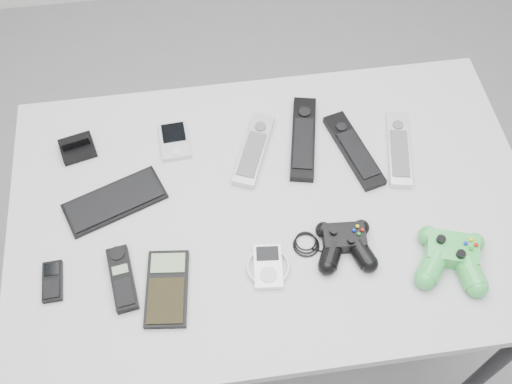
{
  "coord_description": "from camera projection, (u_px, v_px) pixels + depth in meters",
  "views": [
    {
      "loc": [
        -0.17,
        -0.69,
        1.96
      ],
      "look_at": [
        -0.07,
        0.03,
        0.82
      ],
      "focal_mm": 42.0,
      "sensor_mm": 36.0,
      "label": 1
    }
  ],
  "objects": [
    {
      "name": "remote_silver_b",
      "position": [
        399.0,
        148.0,
        1.43
      ],
      "size": [
        0.09,
        0.22,
        0.02
      ],
      "primitive_type": "cube",
      "rotation": [
        0.0,
        0.0,
        -0.21
      ],
      "color": "silver",
      "rests_on": "desk"
    },
    {
      "name": "controller_black",
      "position": [
        345.0,
        243.0,
        1.28
      ],
      "size": [
        0.23,
        0.15,
        0.04
      ],
      "primitive_type": null,
      "rotation": [
        0.0,
        0.0,
        -0.07
      ],
      "color": "black",
      "rests_on": "desk"
    },
    {
      "name": "remote_silver_a",
      "position": [
        254.0,
        149.0,
        1.43
      ],
      "size": [
        0.13,
        0.22,
        0.02
      ],
      "primitive_type": "cube",
      "rotation": [
        0.0,
        0.0,
        -0.39
      ],
      "color": "#B8B8C0",
      "rests_on": "desk"
    },
    {
      "name": "dock_bracket",
      "position": [
        76.0,
        145.0,
        1.42
      ],
      "size": [
        0.09,
        0.09,
        0.04
      ],
      "primitive_type": "cube",
      "rotation": [
        0.0,
        0.0,
        0.24
      ],
      "color": "black",
      "rests_on": "desk"
    },
    {
      "name": "remote_black_a",
      "position": [
        303.0,
        138.0,
        1.45
      ],
      "size": [
        0.11,
        0.25,
        0.02
      ],
      "primitive_type": "cube",
      "rotation": [
        0.0,
        0.0,
        -0.21
      ],
      "color": "black",
      "rests_on": "desk"
    },
    {
      "name": "calculator",
      "position": [
        167.0,
        288.0,
        1.24
      ],
      "size": [
        0.1,
        0.18,
        0.02
      ],
      "primitive_type": "cube",
      "rotation": [
        0.0,
        0.0,
        -0.11
      ],
      "color": "black",
      "rests_on": "desk"
    },
    {
      "name": "cordless_handset",
      "position": [
        122.0,
        278.0,
        1.25
      ],
      "size": [
        0.07,
        0.15,
        0.02
      ],
      "primitive_type": "cube",
      "rotation": [
        0.0,
        0.0,
        0.14
      ],
      "color": "black",
      "rests_on": "desk"
    },
    {
      "name": "mp3_player",
      "position": [
        268.0,
        266.0,
        1.27
      ],
      "size": [
        0.1,
        0.11,
        0.02
      ],
      "primitive_type": "cube",
      "rotation": [
        0.0,
        0.0,
        -0.1
      ],
      "color": "white",
      "rests_on": "desk"
    },
    {
      "name": "pda_keyboard",
      "position": [
        115.0,
        201.0,
        1.36
      ],
      "size": [
        0.24,
        0.17,
        0.01
      ],
      "primitive_type": "cube",
      "rotation": [
        0.0,
        0.0,
        0.36
      ],
      "color": "black",
      "rests_on": "desk"
    },
    {
      "name": "mobile_phone",
      "position": [
        52.0,
        281.0,
        1.25
      ],
      "size": [
        0.04,
        0.09,
        0.02
      ],
      "primitive_type": "cube",
      "rotation": [
        0.0,
        0.0,
        0.04
      ],
      "color": "black",
      "rests_on": "desk"
    },
    {
      "name": "floor",
      "position": [
        277.0,
        326.0,
        2.04
      ],
      "size": [
        3.5,
        3.5,
        0.0
      ],
      "primitive_type": "plane",
      "color": "gray",
      "rests_on": "ground"
    },
    {
      "name": "remote_black_b",
      "position": [
        354.0,
        150.0,
        1.43
      ],
      "size": [
        0.11,
        0.23,
        0.02
      ],
      "primitive_type": "cube",
      "rotation": [
        0.0,
        0.0,
        0.25
      ],
      "color": "black",
      "rests_on": "desk"
    },
    {
      "name": "pda",
      "position": [
        175.0,
        141.0,
        1.45
      ],
      "size": [
        0.07,
        0.11,
        0.02
      ],
      "primitive_type": "cube",
      "rotation": [
        0.0,
        0.0,
        0.05
      ],
      "color": "#B8B8C0",
      "rests_on": "desk"
    },
    {
      "name": "desk",
      "position": [
        272.0,
        220.0,
        1.42
      ],
      "size": [
        1.19,
        0.77,
        0.8
      ],
      "color": "#A6A5A8",
      "rests_on": "floor"
    },
    {
      "name": "controller_green",
      "position": [
        452.0,
        256.0,
        1.26
      ],
      "size": [
        0.19,
        0.2,
        0.05
      ],
      "primitive_type": null,
      "rotation": [
        0.0,
        0.0,
        -0.31
      ],
      "color": "green",
      "rests_on": "desk"
    }
  ]
}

